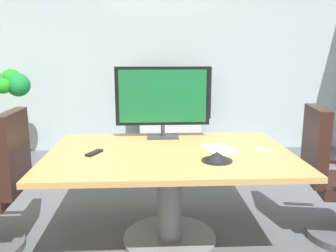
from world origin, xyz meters
The scene contains 11 objects.
ground_plane centered at (0.00, 0.00, 0.00)m, with size 6.73×6.73×0.00m, color #515459.
wall_back_glass_partition centered at (0.00, 2.86, 1.36)m, with size 5.60×0.10×2.71m, color #9EB2B7.
conference_table centered at (-0.10, 0.01, 0.57)m, with size 1.88×1.28×0.75m.
office_chair_right centered at (1.23, -0.02, 0.46)m, with size 0.63×0.61×1.09m.
tv_monitor centered at (-0.13, 0.48, 1.11)m, with size 0.84×0.18×0.64m.
wall_display_unit centered at (0.05, 2.51, 0.44)m, with size 1.20×0.36×1.31m.
potted_plant centered at (-2.15, 2.19, 0.83)m, with size 0.60×0.53×1.29m.
conference_phone centered at (0.22, -0.26, 0.78)m, with size 0.22×0.22×0.07m.
remote_control centered at (-0.67, -0.03, 0.76)m, with size 0.05×0.17×0.02m, color black.
whiteboard_marker centered at (0.64, -0.01, 0.76)m, with size 0.13×0.02×0.02m, color silver.
paper_notepad centered at (0.30, 0.05, 0.76)m, with size 0.21×0.30×0.01m, color white.
Camera 1 is at (-0.25, -2.63, 1.50)m, focal length 37.59 mm.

